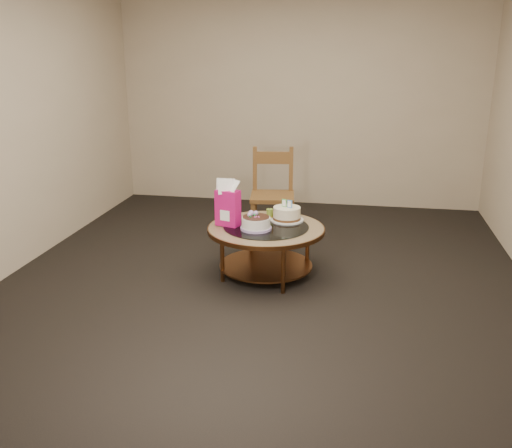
% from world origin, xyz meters
% --- Properties ---
extents(ground, '(5.00, 5.00, 0.00)m').
position_xyz_m(ground, '(0.00, 0.00, 0.00)').
color(ground, black).
rests_on(ground, ground).
extents(room_walls, '(4.52, 5.02, 2.61)m').
position_xyz_m(room_walls, '(0.00, 0.00, 1.54)').
color(room_walls, '#BCA88E').
rests_on(room_walls, ground).
extents(coffee_table, '(1.02, 1.02, 0.46)m').
position_xyz_m(coffee_table, '(0.00, -0.00, 0.38)').
color(coffee_table, brown).
rests_on(coffee_table, ground).
extents(decorated_cake, '(0.27, 0.27, 0.15)m').
position_xyz_m(decorated_cake, '(-0.07, -0.09, 0.51)').
color(decorated_cake, '#AC8FCB').
rests_on(decorated_cake, coffee_table).
extents(cream_cake, '(0.30, 0.30, 0.19)m').
position_xyz_m(cream_cake, '(0.15, 0.21, 0.52)').
color(cream_cake, white).
rests_on(cream_cake, coffee_table).
extents(gift_bag, '(0.23, 0.19, 0.41)m').
position_xyz_m(gift_bag, '(-0.33, -0.03, 0.66)').
color(gift_bag, '#C0126B').
rests_on(gift_bag, coffee_table).
extents(pillar_candle, '(0.13, 0.13, 0.09)m').
position_xyz_m(pillar_candle, '(-0.01, 0.27, 0.49)').
color(pillar_candle, '#E4D65E').
rests_on(pillar_candle, coffee_table).
extents(dining_chair, '(0.49, 0.49, 0.95)m').
position_xyz_m(dining_chair, '(-0.10, 0.99, 0.48)').
color(dining_chair, brown).
rests_on(dining_chair, ground).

